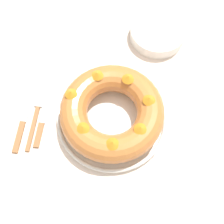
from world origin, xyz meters
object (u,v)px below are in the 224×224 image
Objects in this scene: bundt_cake at (112,112)px; side_bowl at (158,33)px; serving_knife at (23,123)px; cake_knife at (41,124)px; serving_dish at (112,119)px; fork at (36,115)px.

bundt_cake is 1.63× the size of side_bowl.
cake_knife is (0.06, 0.00, -0.00)m from serving_knife.
cake_knife is at bearing -168.42° from serving_dish.
serving_dish is 1.66× the size of fork.
bundt_cake is 0.34m from side_bowl.
serving_knife is (-0.03, -0.03, 0.00)m from fork.
serving_knife reaches higher than fork.
bundt_cake reaches higher than serving_knife.
fork is (-0.23, -0.02, -0.01)m from serving_dish.
bundt_cake is 1.39× the size of serving_knife.
bundt_cake is (-0.00, 0.00, 0.05)m from serving_dish.
fork is 0.47m from side_bowl.
cake_knife is at bearing -46.93° from fork.
side_bowl is at bearing 47.53° from fork.
serving_knife is (-0.26, -0.05, -0.06)m from bundt_cake.
serving_dish is 0.23m from fork.
side_bowl reaches higher than fork.
serving_dish is at bearing 10.24° from cake_knife.
bundt_cake is at bearing 8.04° from serving_knife.
bundt_cake is 0.23m from fork.
serving_knife is at bearing -135.60° from fork.
bundt_cake reaches higher than cake_knife.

